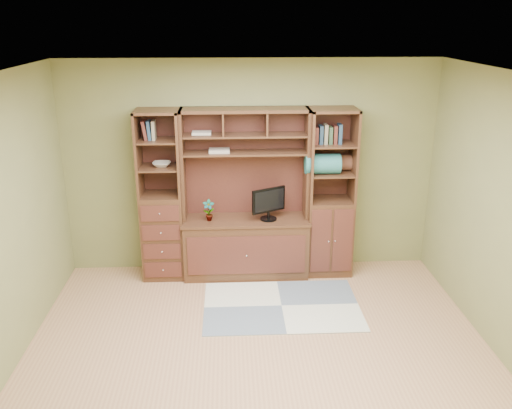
{
  "coord_description": "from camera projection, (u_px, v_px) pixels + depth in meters",
  "views": [
    {
      "loc": [
        -0.26,
        -4.38,
        3.05
      ],
      "look_at": [
        0.03,
        1.2,
        1.1
      ],
      "focal_mm": 38.0,
      "sensor_mm": 36.0,
      "label": 1
    }
  ],
  "objects": [
    {
      "name": "magazines",
      "position": [
        219.0,
        151.0,
        6.34
      ],
      "size": [
        0.24,
        0.18,
        0.04
      ],
      "primitive_type": "cube",
      "color": "#B8AB9C",
      "rests_on": "center_hutch"
    },
    {
      "name": "rug",
      "position": [
        282.0,
        306.0,
        6.01
      ],
      "size": [
        1.72,
        1.14,
        0.01
      ],
      "primitive_type": "cube",
      "rotation": [
        0.0,
        0.0,
        -0.0
      ],
      "color": "#AAAFB0",
      "rests_on": "ground"
    },
    {
      "name": "monitor",
      "position": [
        269.0,
        198.0,
        6.43
      ],
      "size": [
        0.49,
        0.38,
        0.55
      ],
      "primitive_type": "cube",
      "rotation": [
        0.0,
        0.0,
        0.49
      ],
      "color": "black",
      "rests_on": "center_hutch"
    },
    {
      "name": "right_tower",
      "position": [
        330.0,
        193.0,
        6.53
      ],
      "size": [
        0.55,
        0.45,
        2.05
      ],
      "primitive_type": "cube",
      "color": "#482A19",
      "rests_on": "ground"
    },
    {
      "name": "blanket_red",
      "position": [
        343.0,
        163.0,
        6.49
      ],
      "size": [
        0.35,
        0.19,
        0.19
      ],
      "primitive_type": "cube",
      "color": "brown",
      "rests_on": "right_tower"
    },
    {
      "name": "room",
      "position": [
        260.0,
        228.0,
        4.72
      ],
      "size": [
        4.6,
        4.1,
        2.64
      ],
      "color": "tan",
      "rests_on": "ground"
    },
    {
      "name": "center_hutch",
      "position": [
        246.0,
        196.0,
        6.44
      ],
      "size": [
        1.54,
        0.53,
        2.05
      ],
      "primitive_type": "cube",
      "color": "#482A19",
      "rests_on": "ground"
    },
    {
      "name": "blanket_teal",
      "position": [
        323.0,
        164.0,
        6.35
      ],
      "size": [
        0.41,
        0.24,
        0.24
      ],
      "primitive_type": "cube",
      "color": "#2C7574",
      "rests_on": "right_tower"
    },
    {
      "name": "left_tower",
      "position": [
        161.0,
        196.0,
        6.43
      ],
      "size": [
        0.5,
        0.45,
        2.05
      ],
      "primitive_type": "cube",
      "color": "#482A19",
      "rests_on": "ground"
    },
    {
      "name": "bowl",
      "position": [
        162.0,
        164.0,
        6.3
      ],
      "size": [
        0.21,
        0.21,
        0.05
      ],
      "primitive_type": "imported",
      "color": "beige",
      "rests_on": "left_tower"
    },
    {
      "name": "orchid",
      "position": [
        209.0,
        210.0,
        6.44
      ],
      "size": [
        0.14,
        0.09,
        0.26
      ],
      "primitive_type": "imported",
      "color": "#B96C3E",
      "rests_on": "center_hutch"
    }
  ]
}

